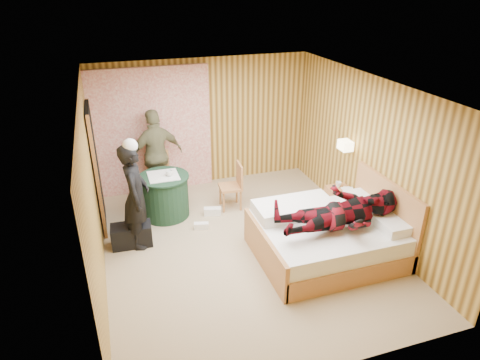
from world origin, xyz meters
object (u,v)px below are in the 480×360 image
object	(u,v)px
wall_lamp	(346,145)
nightstand	(340,203)
chair_far	(159,172)
woman_standing	(136,196)
bed	(328,236)
man_at_table	(157,155)
chair_near	(234,183)
man_on_bed	(342,204)
round_table	(165,195)
duffel_bag	(132,235)

from	to	relation	value
wall_lamp	nightstand	xyz separation A→B (m)	(-0.04, -0.11, -1.03)
chair_far	woman_standing	distance (m)	1.58
bed	woman_standing	xyz separation A→B (m)	(-2.65, 1.17, 0.52)
chair_far	man_at_table	size ratio (longest dim) A/B	0.54
woman_standing	chair_near	bearing A→B (deg)	-57.73
man_on_bed	chair_far	bearing A→B (deg)	126.86
nightstand	round_table	bearing A→B (deg)	160.68
chair_near	bed	bearing A→B (deg)	30.04
wall_lamp	man_on_bed	xyz separation A→B (m)	(-0.77, -1.27, -0.32)
round_table	man_at_table	world-z (taller)	man_at_table
nightstand	duffel_bag	bearing A→B (deg)	176.07
duffel_bag	man_on_bed	bearing A→B (deg)	-23.50
man_at_table	man_on_bed	bearing A→B (deg)	112.36
man_on_bed	nightstand	bearing A→B (deg)	57.84
chair_near	man_at_table	world-z (taller)	man_at_table
chair_far	man_on_bed	distance (m)	3.60
round_table	woman_standing	xyz separation A→B (m)	(-0.53, -0.77, 0.45)
nightstand	duffel_bag	xyz separation A→B (m)	(-3.54, 0.24, -0.10)
wall_lamp	duffel_bag	bearing A→B (deg)	177.88
chair_near	man_at_table	bearing A→B (deg)	-119.15
nightstand	chair_far	distance (m)	3.35
round_table	man_at_table	xyz separation A→B (m)	(0.00, 0.73, 0.47)
round_table	duffel_bag	xyz separation A→B (m)	(-0.66, -0.77, -0.21)
chair_near	woman_standing	distance (m)	1.92
wall_lamp	woman_standing	bearing A→B (deg)	177.87
wall_lamp	man_at_table	world-z (taller)	man_at_table
duffel_bag	man_at_table	distance (m)	1.77
bed	duffel_bag	world-z (taller)	bed
chair_far	man_at_table	bearing A→B (deg)	106.27
bed	man_on_bed	xyz separation A→B (m)	(0.03, -0.23, 0.66)
bed	woman_standing	bearing A→B (deg)	156.17
man_at_table	woman_standing	bearing A→B (deg)	56.48
chair_far	chair_near	world-z (taller)	chair_far
wall_lamp	man_on_bed	bearing A→B (deg)	-121.31
duffel_bag	woman_standing	size ratio (longest dim) A/B	0.37
chair_near	woman_standing	world-z (taller)	woman_standing
bed	man_at_table	bearing A→B (deg)	128.50
chair_near	duffel_bag	xyz separation A→B (m)	(-1.90, -0.68, -0.32)
nightstand	woman_standing	world-z (taller)	woman_standing
chair_far	round_table	bearing A→B (deg)	-85.26
round_table	chair_near	xyz separation A→B (m)	(1.24, -0.09, 0.11)
nightstand	woman_standing	size ratio (longest dim) A/B	0.33
bed	chair_near	distance (m)	2.06
wall_lamp	man_at_table	bearing A→B (deg)	150.89
chair_far	woman_standing	size ratio (longest dim) A/B	0.55
bed	man_at_table	xyz separation A→B (m)	(-2.12, 2.67, 0.54)
wall_lamp	woman_standing	distance (m)	3.48
nightstand	round_table	world-z (taller)	round_table
round_table	chair_far	world-z (taller)	chair_far
man_at_table	man_on_bed	distance (m)	3.61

